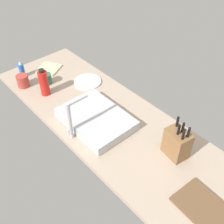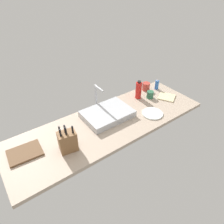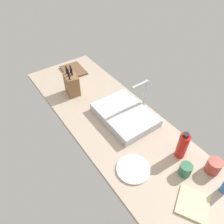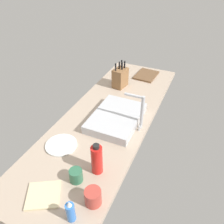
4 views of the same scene
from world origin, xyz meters
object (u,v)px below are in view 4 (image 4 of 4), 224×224
Objects in this scene: soap_bottle at (70,212)px; dish_towel at (43,195)px; sink_basin at (116,118)px; ceramic_cup at (93,197)px; coffee_mug at (76,175)px; water_bottle at (97,159)px; faucet at (140,109)px; dinner_plate at (61,145)px; knife_block at (120,78)px; cutting_board at (146,75)px.

soap_bottle reaches higher than dish_towel.
ceramic_cup reaches higher than sink_basin.
sink_basin is 5.84× the size of coffee_mug.
soap_bottle is 0.80× the size of dish_towel.
soap_bottle is 0.67× the size of water_bottle.
dinner_plate is at bearing -46.18° from faucet.
ceramic_cup is (68.25, -1.82, -11.42)cm from faucet.
soap_bottle reaches higher than sink_basin.
dinner_plate is at bearing 6.38° from knife_block.
sink_basin is 5.00× the size of ceramic_cup.
water_bottle is at bearing -158.85° from ceramic_cup.
dinner_plate is at bearing -10.36° from cutting_board.
water_bottle is at bearing 74.32° from dinner_plate.
soap_bottle is 32.01cm from water_bottle.
ceramic_cup is at bearing 54.18° from dinner_plate.
soap_bottle is at bearing 4.12° from cutting_board.
knife_block is at bearing -28.57° from cutting_board.
dinner_plate is 2.27× the size of ceramic_cup.
dish_towel is at bearing -102.70° from soap_bottle.
dish_towel is 1.87× the size of ceramic_cup.
dish_towel is at bearing -34.48° from coffee_mug.
ceramic_cup reaches higher than dinner_plate.
ceramic_cup is at bearing 60.98° from coffee_mug.
dish_towel is (126.69, 7.60, -8.62)cm from knife_block.
sink_basin is 22.01cm from faucet.
faucet is 82.33cm from dish_towel.
knife_block is at bearing -160.57° from sink_basin.
sink_basin is 1.73× the size of faucet.
dinner_plate is 1.21× the size of dish_towel.
faucet is 85.21cm from cutting_board.
coffee_mug is (19.98, 24.11, 3.43)cm from dinner_plate.
cutting_board is (-81.62, -19.19, -15.22)cm from faucet.
cutting_board is at bearing -175.70° from water_bottle.
coffee_mug reaches higher than sink_basin.
soap_bottle is (162.04, 11.67, 5.25)cm from cutting_board.
water_bottle reaches higher than soap_bottle.
water_bottle is (99.63, 26.50, 0.66)cm from knife_block.
dish_towel is 2.18× the size of coffee_mug.
faucet is 1.28× the size of water_bottle.
faucet reaches higher than knife_block.
dinner_plate is 48.96cm from ceramic_cup.
dinner_plate is (90.65, -5.49, -8.62)cm from knife_block.
knife_block reaches higher than sink_basin.
sink_basin is at bearing -166.74° from ceramic_cup.
coffee_mug is (-20.74, -9.75, -2.13)cm from soap_bottle.
knife_block reaches higher than ceramic_cup.
knife_block is 112.31cm from coffee_mug.
sink_basin is 81.86cm from cutting_board.
knife_block is (-50.94, -35.89, -6.91)cm from faucet.
dish_towel is (36.04, 13.08, 0.00)cm from dinner_plate.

